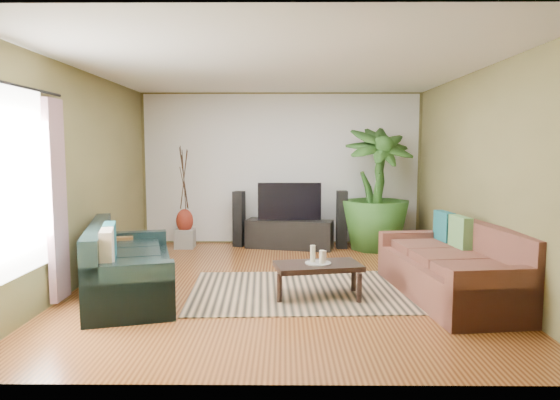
{
  "coord_description": "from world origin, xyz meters",
  "views": [
    {
      "loc": [
        0.06,
        -6.23,
        1.73
      ],
      "look_at": [
        0.0,
        0.2,
        1.05
      ],
      "focal_mm": 32.0,
      "sensor_mm": 36.0,
      "label": 1
    }
  ],
  "objects_px": {
    "television": "(289,201)",
    "speaker_left": "(239,219)",
    "side_table": "(113,255)",
    "sofa_left": "(131,260)",
    "pedestal": "(185,238)",
    "sofa_right": "(450,261)",
    "vase": "(185,221)",
    "potted_plant": "(376,189)",
    "coffee_table": "(318,280)",
    "tv_stand": "(289,234)",
    "speaker_right": "(342,220)"
  },
  "relations": [
    {
      "from": "television",
      "to": "speaker_left",
      "type": "bearing_deg",
      "value": 169.78
    },
    {
      "from": "side_table",
      "to": "sofa_left",
      "type": "bearing_deg",
      "value": -60.3
    },
    {
      "from": "speaker_left",
      "to": "sofa_left",
      "type": "bearing_deg",
      "value": -91.87
    },
    {
      "from": "speaker_left",
      "to": "pedestal",
      "type": "relative_size",
      "value": 3.01
    },
    {
      "from": "sofa_right",
      "to": "vase",
      "type": "xyz_separation_m",
      "value": [
        -3.63,
        2.85,
        0.04
      ]
    },
    {
      "from": "sofa_left",
      "to": "pedestal",
      "type": "xyz_separation_m",
      "value": [
        0.07,
        2.81,
        -0.26
      ]
    },
    {
      "from": "sofa_right",
      "to": "potted_plant",
      "type": "height_order",
      "value": "potted_plant"
    },
    {
      "from": "speaker_left",
      "to": "vase",
      "type": "bearing_deg",
      "value": -154.22
    },
    {
      "from": "side_table",
      "to": "potted_plant",
      "type": "bearing_deg",
      "value": 25.11
    },
    {
      "from": "vase",
      "to": "side_table",
      "type": "relative_size",
      "value": 0.74
    },
    {
      "from": "coffee_table",
      "to": "tv_stand",
      "type": "xyz_separation_m",
      "value": [
        -0.3,
        2.83,
        0.05
      ]
    },
    {
      "from": "sofa_left",
      "to": "side_table",
      "type": "height_order",
      "value": "sofa_left"
    },
    {
      "from": "coffee_table",
      "to": "speaker_right",
      "type": "bearing_deg",
      "value": 66.75
    },
    {
      "from": "potted_plant",
      "to": "pedestal",
      "type": "bearing_deg",
      "value": 178.25
    },
    {
      "from": "sofa_left",
      "to": "sofa_right",
      "type": "relative_size",
      "value": 0.94
    },
    {
      "from": "sofa_right",
      "to": "speaker_right",
      "type": "bearing_deg",
      "value": -168.91
    },
    {
      "from": "sofa_right",
      "to": "coffee_table",
      "type": "distance_m",
      "value": 1.54
    },
    {
      "from": "sofa_right",
      "to": "sofa_left",
      "type": "bearing_deg",
      "value": -97.53
    },
    {
      "from": "speaker_left",
      "to": "potted_plant",
      "type": "bearing_deg",
      "value": 10.75
    },
    {
      "from": "television",
      "to": "speaker_left",
      "type": "height_order",
      "value": "television"
    },
    {
      "from": "sofa_right",
      "to": "potted_plant",
      "type": "distance_m",
      "value": 2.84
    },
    {
      "from": "tv_stand",
      "to": "vase",
      "type": "distance_m",
      "value": 1.82
    },
    {
      "from": "sofa_right",
      "to": "speaker_right",
      "type": "height_order",
      "value": "speaker_right"
    },
    {
      "from": "television",
      "to": "vase",
      "type": "bearing_deg",
      "value": 179.62
    },
    {
      "from": "coffee_table",
      "to": "potted_plant",
      "type": "xyz_separation_m",
      "value": [
        1.17,
        2.76,
        0.84
      ]
    },
    {
      "from": "television",
      "to": "sofa_left",
      "type": "bearing_deg",
      "value": -123.86
    },
    {
      "from": "sofa_left",
      "to": "television",
      "type": "relative_size",
      "value": 1.93
    },
    {
      "from": "coffee_table",
      "to": "vase",
      "type": "xyz_separation_m",
      "value": [
        -2.11,
        2.86,
        0.27
      ]
    },
    {
      "from": "coffee_table",
      "to": "sofa_left",
      "type": "bearing_deg",
      "value": 167.43
    },
    {
      "from": "speaker_right",
      "to": "pedestal",
      "type": "distance_m",
      "value": 2.73
    },
    {
      "from": "sofa_right",
      "to": "side_table",
      "type": "relative_size",
      "value": 3.97
    },
    {
      "from": "tv_stand",
      "to": "vase",
      "type": "height_order",
      "value": "vase"
    },
    {
      "from": "coffee_table",
      "to": "pedestal",
      "type": "xyz_separation_m",
      "value": [
        -2.11,
        2.86,
        -0.04
      ]
    },
    {
      "from": "television",
      "to": "potted_plant",
      "type": "distance_m",
      "value": 1.49
    },
    {
      "from": "sofa_right",
      "to": "speaker_left",
      "type": "distance_m",
      "value": 4.04
    },
    {
      "from": "tv_stand",
      "to": "potted_plant",
      "type": "height_order",
      "value": "potted_plant"
    },
    {
      "from": "potted_plant",
      "to": "television",
      "type": "bearing_deg",
      "value": 176.57
    },
    {
      "from": "sofa_left",
      "to": "television",
      "type": "height_order",
      "value": "television"
    },
    {
      "from": "tv_stand",
      "to": "speaker_right",
      "type": "relative_size",
      "value": 1.49
    },
    {
      "from": "speaker_right",
      "to": "potted_plant",
      "type": "bearing_deg",
      "value": -9.85
    },
    {
      "from": "speaker_right",
      "to": "vase",
      "type": "height_order",
      "value": "speaker_right"
    },
    {
      "from": "speaker_left",
      "to": "side_table",
      "type": "relative_size",
      "value": 1.73
    },
    {
      "from": "side_table",
      "to": "vase",
      "type": "bearing_deg",
      "value": 72.92
    },
    {
      "from": "tv_stand",
      "to": "vase",
      "type": "relative_size",
      "value": 3.58
    },
    {
      "from": "coffee_table",
      "to": "tv_stand",
      "type": "bearing_deg",
      "value": 84.7
    },
    {
      "from": "coffee_table",
      "to": "pedestal",
      "type": "bearing_deg",
      "value": 115.04
    },
    {
      "from": "television",
      "to": "speaker_right",
      "type": "bearing_deg",
      "value": 0.23
    },
    {
      "from": "coffee_table",
      "to": "pedestal",
      "type": "height_order",
      "value": "coffee_table"
    },
    {
      "from": "speaker_right",
      "to": "pedestal",
      "type": "relative_size",
      "value": 3.08
    },
    {
      "from": "tv_stand",
      "to": "television",
      "type": "xyz_separation_m",
      "value": [
        0.0,
        0.02,
        0.57
      ]
    }
  ]
}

